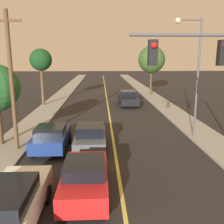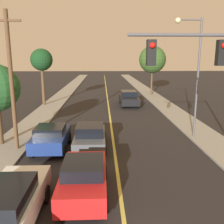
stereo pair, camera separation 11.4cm
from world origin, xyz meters
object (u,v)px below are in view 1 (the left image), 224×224
car_outer_lane_second (51,137)px  streetlamp_right (193,64)px  car_far_oncoming (128,98)px  tree_right_near (152,60)px  utility_pole_left (12,80)px  car_near_lane_front (85,177)px  tree_left_far (41,61)px  car_near_lane_second (90,136)px  car_outer_lane_front (8,208)px

car_outer_lane_second → streetlamp_right: bearing=12.0°
streetlamp_right → car_far_oncoming: bearing=103.2°
streetlamp_right → tree_right_near: (1.33, 20.35, 0.11)m
utility_pole_left → car_outer_lane_second: bearing=-0.7°
car_near_lane_front → tree_right_near: bearing=73.5°
car_outer_lane_second → streetlamp_right: size_ratio=0.49×
utility_pole_left → car_near_lane_front: bearing=-49.6°
utility_pole_left → tree_left_far: (-1.64, 14.61, 0.91)m
car_near_lane_front → car_near_lane_second: (0.00, 5.49, -0.01)m
tree_right_near → streetlamp_right: bearing=-93.7°
car_near_lane_front → car_near_lane_second: 5.49m
car_outer_lane_second → tree_left_far: (-3.74, 14.64, 4.40)m
car_far_oncoming → tree_right_near: tree_right_near is taller
car_outer_lane_front → tree_left_far: bearing=99.7°
car_near_lane_front → streetlamp_right: (6.83, 7.17, 4.36)m
utility_pole_left → streetlamp_right: bearing=9.7°
car_far_oncoming → tree_left_far: size_ratio=0.80×
car_outer_lane_second → streetlamp_right: streetlamp_right is taller
car_outer_lane_second → car_far_oncoming: 15.67m
tree_right_near → tree_left_far: bearing=-151.8°
car_near_lane_second → streetlamp_right: 8.28m
car_far_oncoming → car_near_lane_front: bearing=78.7°
car_outer_lane_front → car_near_lane_front: bearing=41.7°
car_outer_lane_second → utility_pole_left: size_ratio=0.48×
car_outer_lane_front → utility_pole_left: bearing=106.0°
car_near_lane_front → car_outer_lane_front: size_ratio=0.82×
car_near_lane_front → car_far_oncoming: 19.97m
car_near_lane_front → streetlamp_right: size_ratio=0.53×
car_outer_lane_second → tree_left_far: tree_left_far is taller
car_near_lane_second → car_outer_lane_front: size_ratio=0.80×
car_outer_lane_second → utility_pole_left: (-2.10, 0.03, 3.49)m
car_outer_lane_front → streetlamp_right: bearing=45.3°
car_near_lane_second → car_far_oncoming: 14.62m
streetlamp_right → car_near_lane_front: bearing=-133.6°
streetlamp_right → utility_pole_left: utility_pole_left is taller
car_outer_lane_front → tree_left_far: size_ratio=0.81×
car_outer_lane_second → car_far_oncoming: car_far_oncoming is taller
tree_right_near → car_outer_lane_front: bearing=-109.6°
tree_left_far → car_near_lane_second: bearing=-67.0°
utility_pole_left → tree_right_near: utility_pole_left is taller
car_near_lane_front → tree_right_near: size_ratio=0.60×
car_far_oncoming → streetlamp_right: size_ratio=0.65×
car_outer_lane_front → tree_right_near: size_ratio=0.73×
car_outer_lane_front → tree_right_near: 31.75m
streetlamp_right → tree_right_near: size_ratio=1.12×
car_outer_lane_front → tree_right_near: (10.52, 29.62, 4.42)m
car_outer_lane_second → car_far_oncoming: size_ratio=0.75×
car_near_lane_second → car_far_oncoming: (3.92, 14.09, 0.10)m
car_outer_lane_second → tree_right_near: tree_right_near is taller
car_outer_lane_second → tree_right_near: 25.05m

